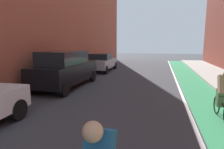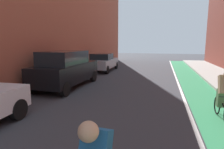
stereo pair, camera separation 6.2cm
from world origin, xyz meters
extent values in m
plane|color=#38383D|center=(0.00, 14.01, 0.00)|extent=(79.25, 79.25, 0.00)
cube|color=#2D8451|center=(3.59, 16.01, 0.00)|extent=(1.60, 36.02, 0.00)
cube|color=white|center=(2.69, 16.01, 0.00)|extent=(0.12, 36.02, 0.00)
cylinder|color=black|center=(-2.61, 11.38, 0.33)|extent=(0.24, 0.67, 0.66)
cube|color=black|center=(-3.34, 15.95, 0.80)|extent=(1.87, 4.73, 0.95)
cube|color=black|center=(-3.34, 15.71, 1.60)|extent=(1.64, 2.84, 0.75)
cylinder|color=black|center=(-4.19, 17.76, 0.33)|extent=(0.22, 0.66, 0.66)
cylinder|color=black|center=(-2.49, 17.76, 0.33)|extent=(0.22, 0.66, 0.66)
cylinder|color=black|center=(-4.19, 14.13, 0.33)|extent=(0.22, 0.66, 0.66)
cylinder|color=black|center=(-2.49, 14.13, 0.33)|extent=(0.22, 0.66, 0.66)
cube|color=#9EA0A8|center=(-3.34, 22.39, 0.68)|extent=(1.88, 4.40, 0.70)
cube|color=black|center=(-3.34, 22.17, 1.26)|extent=(1.62, 1.86, 0.55)
cylinder|color=black|center=(-4.19, 24.01, 0.33)|extent=(0.23, 0.66, 0.66)
cylinder|color=black|center=(-2.54, 24.04, 0.33)|extent=(0.23, 0.66, 0.66)
cylinder|color=black|center=(-4.14, 20.74, 0.33)|extent=(0.23, 0.66, 0.66)
cylinder|color=black|center=(-2.49, 20.76, 0.33)|extent=(0.23, 0.66, 0.66)
sphere|color=tan|center=(1.02, 8.34, 1.49)|extent=(0.22, 0.22, 0.22)
cube|color=#4C7247|center=(1.04, 8.62, 1.17)|extent=(0.28, 0.29, 0.39)
torus|color=black|center=(3.57, 13.54, 0.31)|extent=(0.05, 0.62, 0.62)
cylinder|color=black|center=(3.58, 13.01, 0.53)|extent=(0.05, 0.96, 0.33)
cylinder|color=black|center=(3.58, 13.20, 0.61)|extent=(0.04, 0.12, 0.55)
cube|color=#4C7247|center=(3.58, 13.12, 0.68)|extent=(0.28, 0.24, 0.56)
cube|color=tan|center=(3.58, 12.99, 1.14)|extent=(0.33, 0.40, 0.60)
cube|color=tan|center=(3.58, 13.11, 1.16)|extent=(0.26, 0.28, 0.39)
camera|label=1|loc=(1.66, 6.65, 2.37)|focal=30.29mm
camera|label=2|loc=(1.72, 6.67, 2.37)|focal=30.29mm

